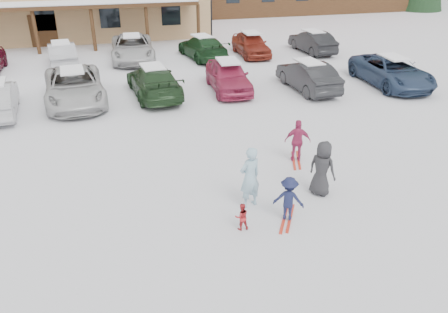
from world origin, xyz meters
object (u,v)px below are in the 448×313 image
object	(u,v)px
adult_skier	(250,177)
bystander_dark	(322,168)
parked_car_5	(308,76)
parked_car_12	(251,44)
parked_car_3	(154,81)
child_magenta	(298,141)
parked_car_10	(132,48)
parked_car_13	(312,42)
child_navy	(289,199)
parked_car_2	(74,86)
parked_car_4	(228,76)
parked_car_6	(391,71)
parked_car_11	(202,47)
parked_car_9	(62,55)
toddler_red	(242,217)

from	to	relation	value
adult_skier	bystander_dark	size ratio (longest dim) A/B	1.08
parked_car_5	parked_car_12	world-z (taller)	parked_car_12
parked_car_3	parked_car_5	bearing A→B (deg)	166.90
child_magenta	parked_car_10	world-z (taller)	parked_car_10
parked_car_10	parked_car_13	bearing A→B (deg)	-2.21
parked_car_13	bystander_dark	bearing A→B (deg)	61.59
parked_car_5	parked_car_10	bearing A→B (deg)	-49.79
adult_skier	child_navy	size ratio (longest dim) A/B	1.43
parked_car_2	child_navy	bearing A→B (deg)	-67.42
parked_car_3	bystander_dark	bearing A→B (deg)	104.18
adult_skier	parked_car_10	xyz separation A→B (m)	(-1.99, 17.85, -0.15)
parked_car_5	parked_car_10	distance (m)	11.61
parked_car_4	parked_car_12	bearing A→B (deg)	65.86
parked_car_6	child_magenta	bearing A→B (deg)	-138.54
child_navy	child_magenta	size ratio (longest dim) A/B	0.86
child_navy	parked_car_3	xyz separation A→B (m)	(-2.31, 11.40, 0.09)
parked_car_2	parked_car_6	world-z (taller)	parked_car_2
child_navy	parked_car_2	world-z (taller)	parked_car_2
child_magenta	bystander_dark	bearing A→B (deg)	104.36
child_magenta	parked_car_4	xyz separation A→B (m)	(-0.24, 8.13, 0.01)
parked_car_11	parked_car_12	bearing A→B (deg)	169.67
parked_car_10	parked_car_12	distance (m)	7.58
bystander_dark	parked_car_9	bearing A→B (deg)	-9.62
parked_car_13	toddler_red	bearing A→B (deg)	55.81
bystander_dark	parked_car_13	size ratio (longest dim) A/B	0.40
parked_car_9	parked_car_6	bearing A→B (deg)	146.33
parked_car_3	child_magenta	bearing A→B (deg)	109.96
parked_car_3	parked_car_9	size ratio (longest dim) A/B	1.17
child_navy	parked_car_10	size ratio (longest dim) A/B	0.23
parked_car_4	parked_car_6	distance (m)	8.50
parked_car_2	parked_car_12	bearing A→B (deg)	27.07
toddler_red	parked_car_12	xyz separation A→B (m)	(6.10, 18.21, 0.35)
toddler_red	child_navy	world-z (taller)	child_navy
parked_car_4	parked_car_9	world-z (taller)	parked_car_4
toddler_red	child_magenta	world-z (taller)	child_magenta
child_navy	parked_car_11	world-z (taller)	parked_car_11
bystander_dark	parked_car_3	world-z (taller)	bystander_dark
parked_car_5	bystander_dark	bearing A→B (deg)	64.10
parked_car_3	parked_car_12	distance (m)	9.73
parked_car_10	child_navy	bearing A→B (deg)	-79.29
parked_car_2	parked_car_13	xyz separation A→B (m)	(14.93, 6.47, -0.07)
bystander_dark	parked_car_6	distance (m)	12.32
parked_car_9	parked_car_2	bearing A→B (deg)	90.59
adult_skier	parked_car_9	distance (m)	18.43
parked_car_5	parked_car_3	bearing A→B (deg)	-11.19
parked_car_4	parked_car_10	distance (m)	8.52
bystander_dark	parked_car_5	xyz separation A→B (m)	(3.82, 9.40, -0.13)
parked_car_10	parked_car_11	xyz separation A→B (m)	(4.33, -0.64, -0.06)
parked_car_6	parked_car_9	world-z (taller)	parked_car_6
parked_car_4	parked_car_11	size ratio (longest dim) A/B	0.91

